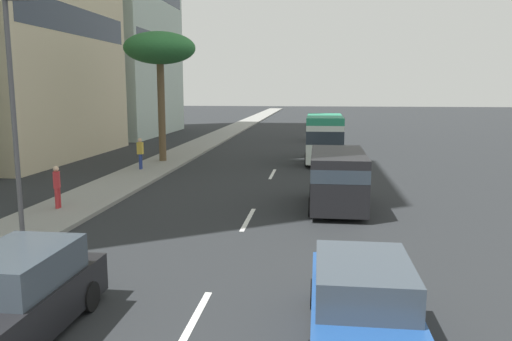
{
  "coord_description": "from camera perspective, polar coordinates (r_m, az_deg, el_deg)",
  "views": [
    {
      "loc": [
        -4.06,
        -2.43,
        4.67
      ],
      "look_at": [
        17.78,
        0.23,
        1.1
      ],
      "focal_mm": 35.68,
      "sensor_mm": 36.0,
      "label": 1
    }
  ],
  "objects": [
    {
      "name": "lane_stripe_near",
      "position": [
        10.7,
        -7.21,
        -16.72
      ],
      "size": [
        3.2,
        0.16,
        0.01
      ],
      "primitive_type": "cube",
      "color": "silver",
      "rests_on": "ground_plane"
    },
    {
      "name": "street_lamp",
      "position": [
        15.82,
        -25.36,
        7.8
      ],
      "size": [
        0.24,
        0.97,
        7.13
      ],
      "color": "#4C4C51",
      "rests_on": "sidewalk_right"
    },
    {
      "name": "ground_plane",
      "position": [
        35.95,
        3.01,
        1.73
      ],
      "size": [
        198.0,
        198.0,
        0.0
      ],
      "primitive_type": "plane",
      "color": "#26282B"
    },
    {
      "name": "pedestrian_near_lamp",
      "position": [
        20.71,
        -21.41,
        -1.54
      ],
      "size": [
        0.38,
        0.32,
        1.62
      ],
      "rotation": [
        0.0,
        0.0,
        0.36
      ],
      "color": "red",
      "rests_on": "sidewalk_right"
    },
    {
      "name": "palm_tree",
      "position": [
        32.46,
        -10.74,
        13.13
      ],
      "size": [
        4.36,
        4.36,
        7.94
      ],
      "color": "brown",
      "rests_on": "sidewalk_right"
    },
    {
      "name": "van_fourth",
      "position": [
        20.1,
        9.13,
        -0.62
      ],
      "size": [
        4.97,
        2.18,
        2.22
      ],
      "color": "black",
      "rests_on": "ground_plane"
    },
    {
      "name": "lane_stripe_far",
      "position": [
        27.98,
        1.86,
        -0.4
      ],
      "size": [
        3.2,
        0.16,
        0.01
      ],
      "primitive_type": "cube",
      "color": "silver",
      "rests_on": "ground_plane"
    },
    {
      "name": "minibus_third",
      "position": [
        32.64,
        7.68,
        3.78
      ],
      "size": [
        6.14,
        2.34,
        2.97
      ],
      "color": "silver",
      "rests_on": "ground_plane"
    },
    {
      "name": "car_second",
      "position": [
        10.76,
        -25.34,
        -12.83
      ],
      "size": [
        4.39,
        1.83,
        1.69
      ],
      "rotation": [
        0.0,
        0.0,
        3.14
      ],
      "color": "black",
      "rests_on": "ground_plane"
    },
    {
      "name": "pedestrian_mid_block",
      "position": [
        29.36,
        -12.84,
        2.04
      ],
      "size": [
        0.3,
        0.35,
        1.76
      ],
      "rotation": [
        0.0,
        0.0,
        1.44
      ],
      "color": "navy",
      "rests_on": "sidewalk_right"
    },
    {
      "name": "car_lead",
      "position": [
        46.03,
        7.52,
        4.29
      ],
      "size": [
        4.09,
        1.96,
        1.68
      ],
      "color": "white",
      "rests_on": "ground_plane"
    },
    {
      "name": "lane_stripe_mid",
      "position": [
        18.39,
        -0.88,
        -5.49
      ],
      "size": [
        3.2,
        0.16,
        0.01
      ],
      "primitive_type": "cube",
      "color": "silver",
      "rests_on": "ground_plane"
    },
    {
      "name": "car_fifth",
      "position": [
        9.81,
        11.76,
        -14.4
      ],
      "size": [
        4.39,
        1.9,
        1.64
      ],
      "color": "#1E478C",
      "rests_on": "ground_plane"
    },
    {
      "name": "sidewalk_right",
      "position": [
        37.11,
        -8.03,
        2.0
      ],
      "size": [
        162.0,
        2.89,
        0.15
      ],
      "primitive_type": "cube",
      "color": "gray",
      "rests_on": "ground_plane"
    }
  ]
}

